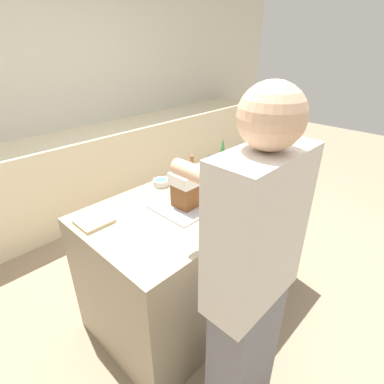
% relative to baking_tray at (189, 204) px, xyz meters
% --- Properties ---
extents(ground_plane, '(12.00, 12.00, 0.00)m').
position_rel_baking_tray_xyz_m(ground_plane, '(0.11, 0.03, -0.91)').
color(ground_plane, gray).
extents(wall_back, '(8.00, 0.05, 2.60)m').
position_rel_baking_tray_xyz_m(wall_back, '(0.11, 2.21, 0.39)').
color(wall_back, beige).
rests_on(wall_back, ground_plane).
extents(back_cabinet_block, '(6.00, 0.60, 0.93)m').
position_rel_baking_tray_xyz_m(back_cabinet_block, '(0.11, 1.89, -0.44)').
color(back_cabinet_block, beige).
rests_on(back_cabinet_block, ground_plane).
extents(kitchen_island, '(1.53, 0.83, 0.90)m').
position_rel_baking_tray_xyz_m(kitchen_island, '(0.11, 0.03, -0.46)').
color(kitchen_island, gray).
rests_on(kitchen_island, ground_plane).
extents(baking_tray, '(0.42, 0.33, 0.01)m').
position_rel_baking_tray_xyz_m(baking_tray, '(0.00, 0.00, 0.00)').
color(baking_tray, '#B2B2BC').
rests_on(baking_tray, kitchen_island).
extents(gingerbread_house, '(0.21, 0.16, 0.30)m').
position_rel_baking_tray_xyz_m(gingerbread_house, '(0.00, 0.00, 0.12)').
color(gingerbread_house, brown).
rests_on(gingerbread_house, baking_tray).
extents(decorative_tree, '(0.13, 0.13, 0.34)m').
position_rel_baking_tray_xyz_m(decorative_tree, '(0.38, 0.05, 0.17)').
color(decorative_tree, '#33843D').
rests_on(decorative_tree, kitchen_island).
extents(candy_bowl_front_corner, '(0.09, 0.09, 0.04)m').
position_rel_baking_tray_xyz_m(candy_bowl_front_corner, '(0.63, 0.15, 0.02)').
color(candy_bowl_front_corner, white).
rests_on(candy_bowl_front_corner, kitchen_island).
extents(candy_bowl_far_right, '(0.12, 0.12, 0.05)m').
position_rel_baking_tray_xyz_m(candy_bowl_far_right, '(0.74, 0.25, 0.02)').
color(candy_bowl_far_right, white).
rests_on(candy_bowl_far_right, kitchen_island).
extents(candy_bowl_behind_tray, '(0.11, 0.11, 0.05)m').
position_rel_baking_tray_xyz_m(candy_bowl_behind_tray, '(0.06, 0.34, 0.02)').
color(candy_bowl_behind_tray, silver).
rests_on(candy_bowl_behind_tray, kitchen_island).
extents(candy_bowl_near_tray_left, '(0.09, 0.09, 0.04)m').
position_rel_baking_tray_xyz_m(candy_bowl_near_tray_left, '(0.27, 0.36, 0.02)').
color(candy_bowl_near_tray_left, silver).
rests_on(candy_bowl_near_tray_left, kitchen_island).
extents(candy_bowl_beside_tree, '(0.12, 0.12, 0.04)m').
position_rel_baking_tray_xyz_m(candy_bowl_beside_tree, '(0.76, 0.10, 0.02)').
color(candy_bowl_beside_tree, white).
rests_on(candy_bowl_beside_tree, kitchen_island).
extents(candy_bowl_far_left, '(0.12, 0.12, 0.04)m').
position_rel_baking_tray_xyz_m(candy_bowl_far_left, '(0.55, 0.04, 0.02)').
color(candy_bowl_far_left, white).
rests_on(candy_bowl_far_left, kitchen_island).
extents(cookbook, '(0.18, 0.17, 0.02)m').
position_rel_baking_tray_xyz_m(cookbook, '(-0.53, 0.25, 0.01)').
color(cookbook, '#CCB78C').
rests_on(cookbook, kitchen_island).
extents(mug, '(0.10, 0.10, 0.09)m').
position_rel_baking_tray_xyz_m(mug, '(0.58, 0.30, 0.04)').
color(mug, '#2D2D33').
rests_on(mug, kitchen_island).
extents(person, '(0.46, 0.57, 1.74)m').
position_rel_baking_tray_xyz_m(person, '(-0.31, -0.67, -0.01)').
color(person, slate).
rests_on(person, ground_plane).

